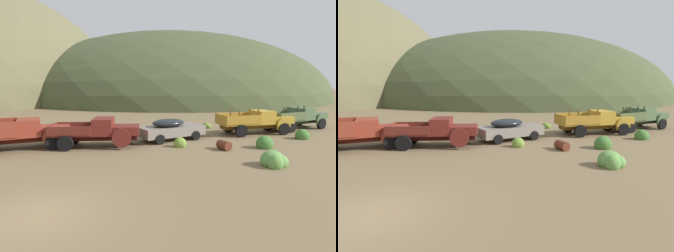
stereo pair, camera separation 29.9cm
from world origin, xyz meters
TOP-DOWN VIEW (x-y plane):
  - ground_plane at (0.00, 0.00)m, footprint 300.00×300.00m
  - hill_far_right at (30.90, 63.34)m, footprint 77.81×81.98m
  - truck_rust_red at (-0.84, 10.34)m, footprint 6.02×2.75m
  - truck_oxblood at (3.66, 9.01)m, footprint 5.93×3.69m
  - car_primer_gray at (8.86, 9.26)m, footprint 5.20×2.50m
  - truck_mustard at (16.44, 8.80)m, footprint 6.37×3.10m
  - truck_weathered_green at (21.45, 9.44)m, footprint 6.43×2.88m
  - oil_drum_by_truck at (10.52, 5.19)m, footprint 0.64×0.94m
  - bush_back_edge at (13.87, 12.90)m, footprint 0.77×0.83m
  - bush_front_right at (8.35, 6.94)m, footprint 0.82×0.77m
  - bush_front_left at (17.90, 5.80)m, footprint 1.16×0.97m
  - bush_lone_scrub at (10.90, 1.25)m, footprint 1.36×1.32m
  - bush_near_barrel at (13.18, 4.55)m, footprint 1.12×1.01m

SIDE VIEW (x-z plane):
  - ground_plane at x=0.00m, z-range 0.00..0.00m
  - hill_far_right at x=30.90m, z-range -16.35..16.35m
  - bush_back_edge at x=13.87m, z-range -0.16..0.49m
  - bush_front_right at x=8.35m, z-range -0.19..0.62m
  - bush_front_left at x=17.90m, z-range -0.24..0.70m
  - bush_lone_scrub at x=10.90m, z-range -0.26..0.76m
  - bush_near_barrel at x=13.18m, z-range -0.25..0.78m
  - oil_drum_by_truck at x=10.52m, z-range 0.00..0.58m
  - car_primer_gray at x=8.86m, z-range 0.03..1.60m
  - truck_oxblood at x=3.66m, z-range 0.06..1.95m
  - truck_mustard at x=16.44m, z-range -0.08..2.08m
  - truck_weathered_green at x=21.45m, z-range -0.07..2.09m
  - truck_rust_red at x=-0.84m, z-range 0.06..1.97m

